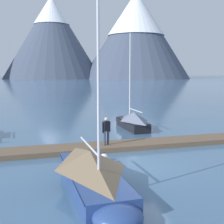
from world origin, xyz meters
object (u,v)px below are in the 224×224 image
object	(u,v)px
sailboat_mid_dock_port	(132,120)
person_on_dock	(106,129)
mooring_buoy_channel_marker	(104,157)
sailboat_second_berth	(93,173)

from	to	relation	value
sailboat_mid_dock_port	person_on_dock	xyz separation A→B (m)	(-3.56, -6.36, 0.58)
person_on_dock	mooring_buoy_channel_marker	xyz separation A→B (m)	(-0.62, -2.27, -1.05)
sailboat_second_berth	mooring_buoy_channel_marker	world-z (taller)	sailboat_second_berth
person_on_dock	sailboat_mid_dock_port	bearing A→B (deg)	60.75
sailboat_mid_dock_port	sailboat_second_berth	bearing A→B (deg)	-113.60
sailboat_mid_dock_port	mooring_buoy_channel_marker	size ratio (longest dim) A/B	15.93
sailboat_second_berth	sailboat_mid_dock_port	bearing A→B (deg)	66.40
sailboat_second_berth	person_on_dock	xyz separation A→B (m)	(1.86, 6.06, 0.55)
sailboat_mid_dock_port	mooring_buoy_channel_marker	bearing A→B (deg)	-115.87
person_on_dock	mooring_buoy_channel_marker	distance (m)	2.58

